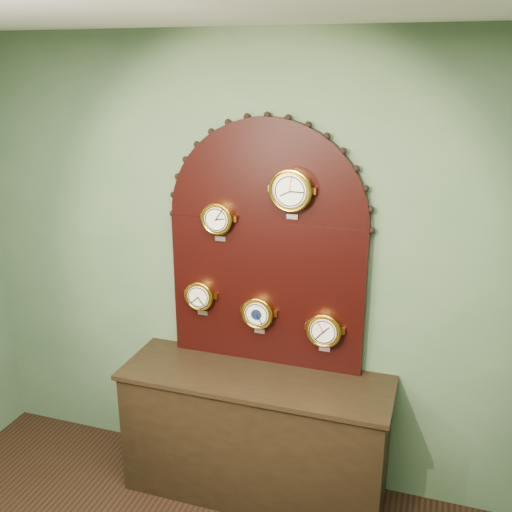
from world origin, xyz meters
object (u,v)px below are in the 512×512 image
(barometer, at_px, (258,313))
(tide_clock, at_px, (324,330))
(display_board, at_px, (267,238))
(roman_clock, at_px, (218,218))
(arabic_clock, at_px, (291,190))
(shop_counter, at_px, (255,437))
(hygrometer, at_px, (200,295))

(barometer, height_order, tide_clock, barometer)
(display_board, bearing_deg, tide_clock, -9.92)
(roman_clock, relative_size, arabic_clock, 0.83)
(shop_counter, xyz_separation_m, display_board, (0.00, 0.22, 1.23))
(shop_counter, height_order, roman_clock, roman_clock)
(barometer, bearing_deg, shop_counter, -78.65)
(roman_clock, distance_m, hygrometer, 0.52)
(shop_counter, bearing_deg, barometer, 101.35)
(display_board, distance_m, roman_clock, 0.31)
(barometer, bearing_deg, arabic_clock, -0.29)
(roman_clock, relative_size, hygrometer, 1.02)
(roman_clock, distance_m, tide_clock, 0.91)
(hygrometer, xyz_separation_m, barometer, (0.38, -0.00, -0.06))
(hygrometer, bearing_deg, shop_counter, -20.64)
(shop_counter, distance_m, roman_clock, 1.38)
(shop_counter, height_order, tide_clock, tide_clock)
(shop_counter, relative_size, arabic_clock, 5.40)
(display_board, relative_size, arabic_clock, 5.16)
(shop_counter, relative_size, display_board, 1.05)
(shop_counter, distance_m, arabic_clock, 1.55)
(tide_clock, bearing_deg, barometer, 179.99)
(arabic_clock, xyz_separation_m, barometer, (-0.19, 0.00, -0.77))
(shop_counter, xyz_separation_m, hygrometer, (-0.41, 0.15, 0.84))
(display_board, height_order, arabic_clock, display_board)
(display_board, height_order, hygrometer, display_board)
(display_board, relative_size, barometer, 6.07)
(display_board, relative_size, tide_clock, 5.86)
(arabic_clock, bearing_deg, display_board, 157.50)
(roman_clock, distance_m, barometer, 0.62)
(display_board, height_order, tide_clock, display_board)
(display_board, distance_m, tide_clock, 0.64)
(shop_counter, xyz_separation_m, tide_clock, (0.38, 0.15, 0.72))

